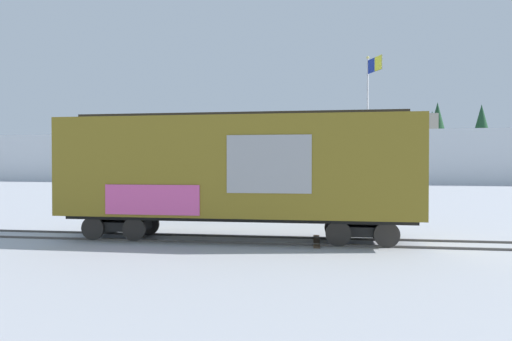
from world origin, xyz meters
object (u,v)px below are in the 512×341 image
at_px(flagpole, 370,112).
at_px(parked_car_blue, 204,203).
at_px(freight_car, 236,169).
at_px(parked_car_silver, 319,203).

relative_size(flagpole, parked_car_blue, 1.94).
xyz_separation_m(freight_car, parked_car_silver, (2.88, 6.92, -1.94)).
xyz_separation_m(flagpole, parked_car_silver, (-2.97, -4.41, -5.39)).
bearing_deg(parked_car_silver, freight_car, -112.59).
bearing_deg(parked_car_blue, parked_car_silver, 2.22).
bearing_deg(flagpole, parked_car_blue, -153.43).
distance_m(flagpole, parked_car_silver, 7.57).
height_order(freight_car, parked_car_blue, freight_car).
xyz_separation_m(freight_car, flagpole, (5.85, 11.32, 3.45)).
height_order(flagpole, parked_car_silver, flagpole).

